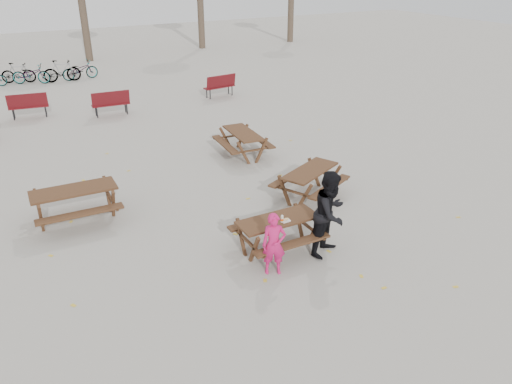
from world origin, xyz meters
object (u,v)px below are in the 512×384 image
child (274,244)px  picnic_table_east (310,183)px  main_picnic_table (278,226)px  food_tray (286,221)px  picnic_table_far (243,144)px  adult (331,213)px  soda_bottle (282,219)px  picnic_table_north (76,205)px

child → picnic_table_east: bearing=69.2°
main_picnic_table → picnic_table_east: size_ratio=0.98×
food_tray → picnic_table_far: (1.90, 5.72, -0.40)m
adult → picnic_table_east: bearing=38.7°
child → food_tray: bearing=65.8°
soda_bottle → main_picnic_table: bearing=90.2°
soda_bottle → picnic_table_east: size_ratio=0.09×
main_picnic_table → soda_bottle: (0.00, -0.17, 0.26)m
soda_bottle → child: size_ratio=0.13×
adult → picnic_table_north: (-4.59, 4.12, -0.53)m
soda_bottle → child: bearing=-133.4°
main_picnic_table → adult: adult is taller
soda_bottle → adult: adult is taller
food_tray → adult: size_ratio=0.09×
food_tray → child: child is taller
main_picnic_table → child: (-0.53, -0.73, 0.09)m
main_picnic_table → food_tray: bearing=-66.1°
picnic_table_far → picnic_table_east: bearing=-173.3°
main_picnic_table → adult: size_ratio=0.94×
picnic_table_north → picnic_table_far: (5.64, 2.03, -0.03)m
adult → picnic_table_far: size_ratio=1.04×
picnic_table_east → picnic_table_far: 3.63m
picnic_table_north → picnic_table_far: bearing=21.1°
soda_bottle → adult: bearing=-25.7°
child → picnic_table_far: 6.75m
soda_bottle → food_tray: bearing=-14.5°
main_picnic_table → adult: 1.18m
adult → picnic_table_north: bearing=112.2°
adult → picnic_table_far: (1.05, 6.15, -0.56)m
main_picnic_table → food_tray: food_tray is taller
soda_bottle → picnic_table_north: bearing=134.9°
picnic_table_east → picnic_table_far: (-0.15, 3.63, 0.00)m
food_tray → picnic_table_east: bearing=45.6°
food_tray → picnic_table_east: food_tray is taller
food_tray → picnic_table_east: (2.05, 2.09, -0.40)m
adult → picnic_table_east: adult is taller
adult → picnic_table_east: 2.85m
picnic_table_east → picnic_table_north: bearing=139.5°
soda_bottle → picnic_table_far: soda_bottle is taller
adult → picnic_table_far: adult is taller
soda_bottle → picnic_table_north: (-3.66, 3.67, -0.42)m
food_tray → soda_bottle: 0.10m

